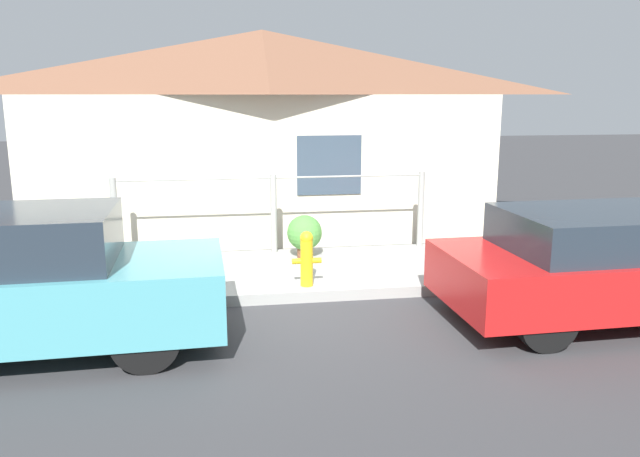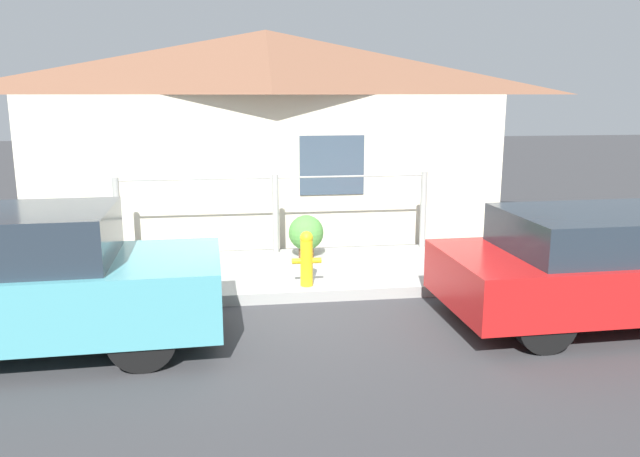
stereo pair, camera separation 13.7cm
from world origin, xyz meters
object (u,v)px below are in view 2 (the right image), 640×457
object	(u,v)px
car_right	(606,265)
potted_plant_near_hydrant	(306,234)
car_left	(15,282)
fire_hydrant	(307,257)

from	to	relation	value
car_right	potted_plant_near_hydrant	xyz separation A→B (m)	(-3.17, 2.78, -0.14)
car_left	car_right	size ratio (longest dim) A/B	1.05
car_left	fire_hydrant	bearing A→B (deg)	21.49
car_right	potted_plant_near_hydrant	distance (m)	4.22
potted_plant_near_hydrant	car_left	bearing A→B (deg)	-139.97
fire_hydrant	potted_plant_near_hydrant	world-z (taller)	fire_hydrant
car_left	fire_hydrant	distance (m)	3.43
car_right	fire_hydrant	bearing A→B (deg)	156.68
car_left	car_right	distance (m)	6.48
car_right	car_left	bearing A→B (deg)	178.79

